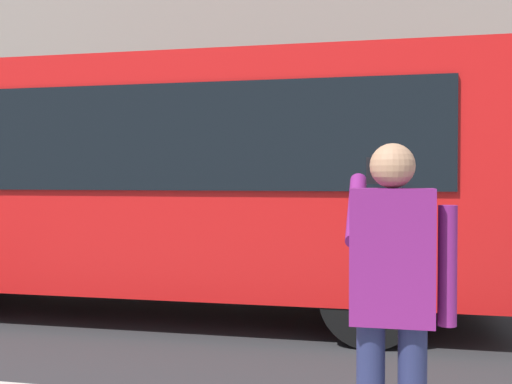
# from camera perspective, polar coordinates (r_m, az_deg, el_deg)

# --- Properties ---
(ground_plane) EXTENTS (60.00, 60.00, 0.00)m
(ground_plane) POSITION_cam_1_polar(r_m,az_deg,el_deg) (7.83, 2.10, -11.05)
(ground_plane) COLOR #2B2B2D
(red_bus) EXTENTS (9.05, 2.54, 3.08)m
(red_bus) POSITION_cam_1_polar(r_m,az_deg,el_deg) (7.87, -11.65, 1.34)
(red_bus) COLOR red
(red_bus) RESTS_ON ground_plane
(pedestrian_photographer) EXTENTS (0.53, 0.52, 1.70)m
(pedestrian_photographer) POSITION_cam_1_polar(r_m,az_deg,el_deg) (3.09, 12.67, -8.76)
(pedestrian_photographer) COLOR #1E2347
(pedestrian_photographer) RESTS_ON sidewalk_curb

